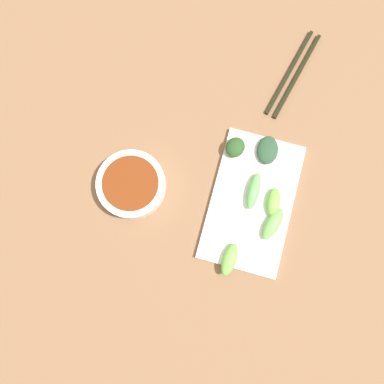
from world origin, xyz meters
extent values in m
cube|color=#865F42|center=(0.00, 0.00, 0.01)|extent=(2.10, 2.10, 0.02)
cylinder|color=white|center=(-0.15, -0.03, 0.04)|extent=(0.15, 0.15, 0.04)
cylinder|color=maroon|center=(-0.15, -0.03, 0.05)|extent=(0.12, 0.12, 0.03)
cube|color=white|center=(0.11, 0.01, 0.03)|extent=(0.17, 0.29, 0.01)
ellipsoid|color=#78BC46|center=(0.15, 0.02, 0.04)|extent=(0.03, 0.06, 0.02)
ellipsoid|color=#67B95B|center=(0.10, 0.03, 0.04)|extent=(0.03, 0.08, 0.02)
ellipsoid|color=#72B94A|center=(0.09, -0.12, 0.04)|extent=(0.03, 0.07, 0.02)
ellipsoid|color=#2A4D22|center=(0.04, 0.11, 0.04)|extent=(0.05, 0.06, 0.03)
ellipsoid|color=#2A4B30|center=(0.11, 0.13, 0.04)|extent=(0.05, 0.07, 0.02)
ellipsoid|color=#6EB853|center=(0.16, -0.03, 0.04)|extent=(0.05, 0.08, 0.02)
cube|color=black|center=(0.12, 0.33, 0.02)|extent=(0.06, 0.23, 0.01)
cube|color=black|center=(0.14, 0.32, 0.02)|extent=(0.06, 0.23, 0.01)
camera|label=1|loc=(0.01, -0.13, 0.84)|focal=35.53mm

